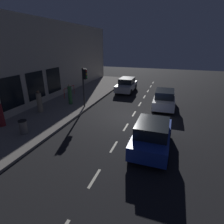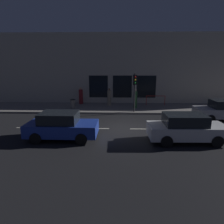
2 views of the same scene
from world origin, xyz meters
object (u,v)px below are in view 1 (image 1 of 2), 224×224
Objects in this scene: parked_car_0 at (152,135)px; parked_car_2 at (126,85)px; parked_car_1 at (164,99)px; pedestrian_0 at (70,95)px; trash_bin at (23,127)px; pedestrian_1 at (0,115)px; traffic_light at (84,79)px; pedestrian_2 at (39,102)px.

parked_car_0 and parked_car_2 have the same top height.
pedestrian_0 is (8.09, 2.17, 0.22)m from parked_car_1.
parked_car_0 reaches higher than trash_bin.
pedestrian_0 reaches higher than pedestrian_1.
parked_car_0 and parked_car_1 have the same top height.
parked_car_2 is 2.30× the size of pedestrian_0.
parked_car_0 is 7.05m from parked_car_1.
pedestrian_0 is 2.13× the size of trash_bin.
pedestrian_0 is (7.89, -4.88, 0.22)m from parked_car_0.
parked_car_2 is 2.42× the size of pedestrian_1.
traffic_light is 7.97m from parked_car_0.
parked_car_1 is at bearing 88.77° from parked_car_0.
parked_car_1 is at bearing -23.66° from pedestrian_2.
pedestrian_1 is 3.09m from pedestrian_2.
parked_car_1 is 2.34× the size of pedestrian_0.
trash_bin is at bearing 77.07° from traffic_light.
traffic_light is 1.92× the size of pedestrian_2.
parked_car_1 is 1.02× the size of parked_car_2.
pedestrian_2 is 2.02× the size of trash_bin.
pedestrian_1 is (1.86, 5.57, -0.06)m from pedestrian_0.
pedestrian_1 reaches higher than parked_car_0.
parked_car_2 is 13.27m from pedestrian_1.
parked_car_0 is 2.20× the size of pedestrian_0.
pedestrian_1 is at bearing -172.08° from pedestrian_0.
trash_bin is at bearing -171.56° from parked_car_0.
pedestrian_1 is at bearing -9.72° from trash_bin.
parked_car_2 is (4.53, -4.37, 0.00)m from parked_car_1.
parked_car_1 is at bearing -159.56° from traffic_light.
parked_car_2 is (4.33, -11.41, 0.00)m from parked_car_0.
parked_car_2 is 12.90m from trash_bin.
pedestrian_0 reaches higher than parked_car_0.
pedestrian_2 is at bearing -65.26° from trash_bin.
parked_car_2 is 10.27m from pedestrian_2.
pedestrian_1 is (9.94, 7.75, 0.16)m from parked_car_1.
parked_car_1 is at bearing -133.64° from trash_bin.
parked_car_2 is 7.45m from pedestrian_0.
pedestrian_1 is (5.42, 12.11, 0.16)m from parked_car_2.
traffic_light is 3.87× the size of trash_bin.
trash_bin is (-2.20, 0.38, -0.37)m from pedestrian_1.
parked_car_2 is (-1.90, -6.76, -1.73)m from traffic_light.
pedestrian_0 reaches higher than parked_car_2.
parked_car_2 is at bearing 11.69° from pedestrian_2.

